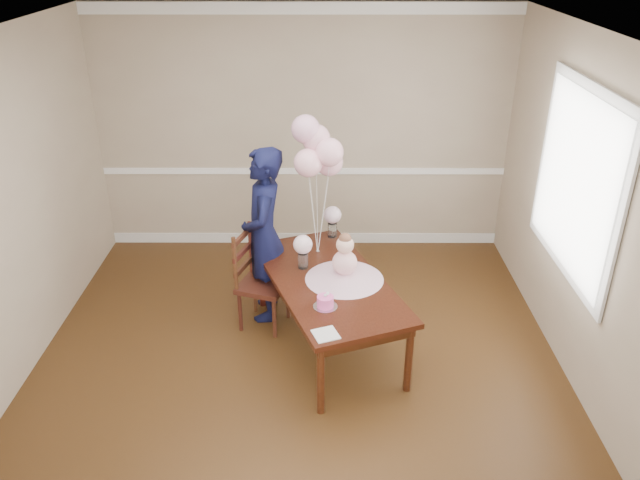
# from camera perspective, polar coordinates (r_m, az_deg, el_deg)

# --- Properties ---
(floor) EXTENTS (4.50, 5.00, 0.00)m
(floor) POSITION_cam_1_polar(r_m,az_deg,el_deg) (5.32, -2.10, -12.45)
(floor) COLOR #321D0C
(floor) RESTS_ON ground
(ceiling) EXTENTS (4.50, 5.00, 0.02)m
(ceiling) POSITION_cam_1_polar(r_m,az_deg,el_deg) (4.18, -2.74, 17.66)
(ceiling) COLOR white
(ceiling) RESTS_ON wall_back
(wall_back) EXTENTS (4.50, 0.02, 2.70)m
(wall_back) POSITION_cam_1_polar(r_m,az_deg,el_deg) (6.92, -1.54, 9.84)
(wall_back) COLOR tan
(wall_back) RESTS_ON floor
(wall_right) EXTENTS (0.02, 5.00, 2.70)m
(wall_right) POSITION_cam_1_polar(r_m,az_deg,el_deg) (5.02, 24.23, 0.66)
(wall_right) COLOR tan
(wall_right) RESTS_ON floor
(chair_rail_trim) EXTENTS (4.50, 0.02, 0.07)m
(chair_rail_trim) POSITION_cam_1_polar(r_m,az_deg,el_deg) (7.05, -1.50, 6.32)
(chair_rail_trim) COLOR white
(chair_rail_trim) RESTS_ON wall_back
(crown_molding) EXTENTS (4.50, 0.02, 0.12)m
(crown_molding) POSITION_cam_1_polar(r_m,az_deg,el_deg) (6.65, -1.69, 20.43)
(crown_molding) COLOR white
(crown_molding) RESTS_ON wall_back
(baseboard_trim) EXTENTS (4.50, 0.02, 0.12)m
(baseboard_trim) POSITION_cam_1_polar(r_m,az_deg,el_deg) (7.39, -1.42, 0.20)
(baseboard_trim) COLOR silver
(baseboard_trim) RESTS_ON floor
(window_frame) EXTENTS (0.02, 1.66, 1.56)m
(window_frame) POSITION_cam_1_polar(r_m,az_deg,el_deg) (5.36, 22.46, 4.93)
(window_frame) COLOR silver
(window_frame) RESTS_ON wall_right
(window_blinds) EXTENTS (0.01, 1.50, 1.40)m
(window_blinds) POSITION_cam_1_polar(r_m,az_deg,el_deg) (5.35, 22.28, 4.94)
(window_blinds) COLOR silver
(window_blinds) RESTS_ON wall_right
(dining_table_top) EXTENTS (1.45, 1.97, 0.04)m
(dining_table_top) POSITION_cam_1_polar(r_m,az_deg,el_deg) (5.34, 0.73, -3.81)
(dining_table_top) COLOR black
(dining_table_top) RESTS_ON table_leg_fl
(table_apron) EXTENTS (1.34, 1.86, 0.09)m
(table_apron) POSITION_cam_1_polar(r_m,az_deg,el_deg) (5.38, 0.73, -4.42)
(table_apron) COLOR black
(table_apron) RESTS_ON table_leg_fl
(table_leg_fl) EXTENTS (0.08, 0.08, 0.62)m
(table_leg_fl) POSITION_cam_1_polar(r_m,az_deg,el_deg) (4.80, 0.07, -12.67)
(table_leg_fl) COLOR black
(table_leg_fl) RESTS_ON floor
(table_leg_fr) EXTENTS (0.08, 0.08, 0.62)m
(table_leg_fr) POSITION_cam_1_polar(r_m,az_deg,el_deg) (5.05, 8.13, -10.67)
(table_leg_fr) COLOR black
(table_leg_fr) RESTS_ON floor
(table_leg_bl) EXTENTS (0.08, 0.08, 0.62)m
(table_leg_bl) POSITION_cam_1_polar(r_m,az_deg,el_deg) (6.08, -5.35, -3.46)
(table_leg_bl) COLOR black
(table_leg_bl) RESTS_ON floor
(table_leg_br) EXTENTS (0.08, 0.08, 0.62)m
(table_leg_br) POSITION_cam_1_polar(r_m,az_deg,el_deg) (6.29, 1.20, -2.28)
(table_leg_br) COLOR black
(table_leg_br) RESTS_ON floor
(baby_skirt) EXTENTS (0.87, 0.87, 0.09)m
(baby_skirt) POSITION_cam_1_polar(r_m,az_deg,el_deg) (5.32, 2.25, -3.16)
(baby_skirt) COLOR #D9A0B7
(baby_skirt) RESTS_ON dining_table_top
(baby_torso) EXTENTS (0.21, 0.21, 0.21)m
(baby_torso) POSITION_cam_1_polar(r_m,az_deg,el_deg) (5.26, 2.27, -2.07)
(baby_torso) COLOR #FFA1D0
(baby_torso) RESTS_ON baby_skirt
(baby_head) EXTENTS (0.15, 0.15, 0.15)m
(baby_head) POSITION_cam_1_polar(r_m,az_deg,el_deg) (5.18, 2.30, -0.44)
(baby_head) COLOR beige
(baby_head) RESTS_ON baby_torso
(baby_hair) EXTENTS (0.11, 0.11, 0.11)m
(baby_hair) POSITION_cam_1_polar(r_m,az_deg,el_deg) (5.16, 2.31, 0.08)
(baby_hair) COLOR brown
(baby_hair) RESTS_ON baby_head
(cake_platter) EXTENTS (0.25, 0.25, 0.01)m
(cake_platter) POSITION_cam_1_polar(r_m,az_deg,el_deg) (4.96, 0.49, -6.11)
(cake_platter) COLOR #B6B6BA
(cake_platter) RESTS_ON dining_table_top
(birthday_cake) EXTENTS (0.17, 0.17, 0.09)m
(birthday_cake) POSITION_cam_1_polar(r_m,az_deg,el_deg) (4.93, 0.49, -5.64)
(birthday_cake) COLOR #FF50AF
(birthday_cake) RESTS_ON cake_platter
(cake_flower_a) EXTENTS (0.03, 0.03, 0.03)m
(cake_flower_a) POSITION_cam_1_polar(r_m,az_deg,el_deg) (4.90, 0.49, -5.07)
(cake_flower_a) COLOR silver
(cake_flower_a) RESTS_ON birthday_cake
(cake_flower_b) EXTENTS (0.03, 0.03, 0.03)m
(cake_flower_b) POSITION_cam_1_polar(r_m,az_deg,el_deg) (4.93, 0.71, -4.91)
(cake_flower_b) COLOR white
(cake_flower_b) RESTS_ON birthday_cake
(rose_vase_near) EXTENTS (0.11, 0.11, 0.14)m
(rose_vase_near) POSITION_cam_1_polar(r_m,az_deg,el_deg) (5.48, -1.56, -1.90)
(rose_vase_near) COLOR silver
(rose_vase_near) RESTS_ON dining_table_top
(roses_near) EXTENTS (0.17, 0.17, 0.17)m
(roses_near) POSITION_cam_1_polar(r_m,az_deg,el_deg) (5.40, -1.58, -0.41)
(roses_near) COLOR #F8D0D9
(roses_near) RESTS_ON rose_vase_near
(rose_vase_far) EXTENTS (0.11, 0.11, 0.14)m
(rose_vase_far) POSITION_cam_1_polar(r_m,az_deg,el_deg) (6.03, 1.14, 0.93)
(rose_vase_far) COLOR silver
(rose_vase_far) RESTS_ON dining_table_top
(roses_far) EXTENTS (0.17, 0.17, 0.17)m
(roses_far) POSITION_cam_1_polar(r_m,az_deg,el_deg) (5.96, 1.15, 2.31)
(roses_far) COLOR silver
(roses_far) RESTS_ON rose_vase_far
(napkin) EXTENTS (0.23, 0.23, 0.01)m
(napkin) POSITION_cam_1_polar(r_m,az_deg,el_deg) (4.65, 0.52, -8.62)
(napkin) COLOR white
(napkin) RESTS_ON dining_table_top
(balloon_weight) EXTENTS (0.05, 0.05, 0.02)m
(balloon_weight) POSITION_cam_1_polar(r_m,az_deg,el_deg) (5.75, -0.19, -1.08)
(balloon_weight) COLOR silver
(balloon_weight) RESTS_ON dining_table_top
(balloon_a) EXTENTS (0.25, 0.25, 0.25)m
(balloon_a) POSITION_cam_1_polar(r_m,az_deg,el_deg) (5.37, -1.10, 7.07)
(balloon_a) COLOR #FFB4C1
(balloon_a) RESTS_ON balloon_ribbon_a
(balloon_b) EXTENTS (0.25, 0.25, 0.25)m
(balloon_b) POSITION_cam_1_polar(r_m,az_deg,el_deg) (5.36, 0.85, 8.03)
(balloon_b) COLOR #FFB4C6
(balloon_b) RESTS_ON balloon_ribbon_b
(balloon_c) EXTENTS (0.25, 0.25, 0.25)m
(balloon_c) POSITION_cam_1_polar(r_m,az_deg,el_deg) (5.43, -0.36, 9.25)
(balloon_c) COLOR #E9A5B4
(balloon_c) RESTS_ON balloon_ribbon_c
(balloon_d) EXTENTS (0.25, 0.25, 0.25)m
(balloon_d) POSITION_cam_1_polar(r_m,az_deg,el_deg) (5.39, -1.33, 10.10)
(balloon_d) COLOR #DF9EB9
(balloon_d) RESTS_ON balloon_ribbon_d
(balloon_e) EXTENTS (0.25, 0.25, 0.25)m
(balloon_e) POSITION_cam_1_polar(r_m,az_deg,el_deg) (5.52, 0.84, 7.13)
(balloon_e) COLOR #F3ACBE
(balloon_e) RESTS_ON balloon_ribbon_e
(balloon_ribbon_a) EXTENTS (0.08, 0.03, 0.74)m
(balloon_ribbon_a) POSITION_cam_1_polar(r_m,az_deg,el_deg) (5.58, -0.63, 2.23)
(balloon_ribbon_a) COLOR silver
(balloon_ribbon_a) RESTS_ON balloon_weight
(balloon_ribbon_b) EXTENTS (0.10, 0.01, 0.83)m
(balloon_ribbon_b) POSITION_cam_1_polar(r_m,az_deg,el_deg) (5.57, 0.31, 2.69)
(balloon_ribbon_b) COLOR silver
(balloon_ribbon_b) RESTS_ON balloon_weight
(balloon_ribbon_c) EXTENTS (0.02, 0.09, 0.92)m
(balloon_ribbon_c) POSITION_cam_1_polar(r_m,az_deg,el_deg) (5.60, -0.27, 3.31)
(balloon_ribbon_c) COLOR white
(balloon_ribbon_c) RESTS_ON balloon_weight
(balloon_ribbon_d) EXTENTS (0.10, 0.06, 1.00)m
(balloon_ribbon_d) POSITION_cam_1_polar(r_m,az_deg,el_deg) (5.57, -0.74, 3.70)
(balloon_ribbon_d) COLOR silver
(balloon_ribbon_d) RESTS_ON balloon_weight
(balloon_ribbon_e) EXTENTS (0.10, 0.10, 0.69)m
(balloon_ribbon_e) POSITION_cam_1_polar(r_m,az_deg,el_deg) (5.65, 0.31, 2.33)
(balloon_ribbon_e) COLOR white
(balloon_ribbon_e) RESTS_ON balloon_weight
(dining_chair_seat) EXTENTS (0.52, 0.52, 0.05)m
(dining_chair_seat) POSITION_cam_1_polar(r_m,az_deg,el_deg) (5.74, -5.20, -4.11)
(dining_chair_seat) COLOR #34140E
(dining_chair_seat) RESTS_ON chair_leg_fl
(chair_leg_fl) EXTENTS (0.05, 0.05, 0.40)m
(chair_leg_fl) POSITION_cam_1_polar(r_m,az_deg,el_deg) (5.79, -7.31, -6.52)
(chair_leg_fl) COLOR #33130E
(chair_leg_fl) RESTS_ON floor
(chair_leg_fr) EXTENTS (0.05, 0.05, 0.40)m
(chair_leg_fr) POSITION_cam_1_polar(r_m,az_deg,el_deg) (5.67, -4.19, -7.15)
(chair_leg_fr) COLOR #3A1910
(chair_leg_fr) RESTS_ON floor
(chair_leg_bl) EXTENTS (0.05, 0.05, 0.40)m
(chair_leg_bl) POSITION_cam_1_polar(r_m,az_deg,el_deg) (6.05, -5.96, -4.87)
(chair_leg_bl) COLOR #3E1F10
(chair_leg_bl) RESTS_ON floor
(chair_leg_br) EXTENTS (0.05, 0.05, 0.40)m
(chair_leg_br) POSITION_cam_1_polar(r_m,az_deg,el_deg) (5.93, -2.96, -5.43)
(chair_leg_br) COLOR #37180F
(chair_leg_br) RESTS_ON floor
(chair_back_post_l) EXTENTS (0.05, 0.05, 0.53)m
(chair_back_post_l) POSITION_cam_1_polar(r_m,az_deg,el_deg) (5.55, -7.78, -2.21)
(chair_back_post_l) COLOR #3E2011
(chair_back_post_l) RESTS_ON dining_chair_seat
(chair_back_post_r) EXTENTS (0.05, 0.05, 0.53)m
(chair_back_post_r) POSITION_cam_1_polar(r_m,az_deg,el_deg) (5.82, -6.36, -0.69)
(chair_back_post_r) COLOR #3D1510
(chair_back_post_r) RESTS_ON dining_chair_seat
(chair_slat_low) EXTENTS (0.14, 0.37, 0.05)m
(chair_slat_low) POSITION_cam_1_polar(r_m,az_deg,el_deg) (5.73, -6.99, -2.42)
(chair_slat_low) COLOR #3A1B0F
(chair_slat_low) RESTS_ON dining_chair_seat
(chair_slat_mid) EXTENTS (0.14, 0.37, 0.05)m
(chair_slat_mid) POSITION_cam_1_polar(r_m,az_deg,el_deg) (5.66, -7.07, -1.09)
(chair_slat_mid) COLOR #3B1410
(chair_slat_mid) RESTS_ON dining_chair_seat
(chair_slat_top) EXTENTS (0.14, 0.37, 0.05)m
(chair_slat_top) POSITION_cam_1_polar(r_m,az_deg,el_deg) (5.60, -7.16, 0.27)
(chair_slat_top) COLOR #3C1B10
(chair_slat_top) RESTS_ON dining_chair_seat
(woman) EXTENTS (0.43, 0.62, 1.67)m
(woman) POSITION_cam_1_polar(r_m,az_deg,el_deg) (5.72, -5.14, 0.44)
(woman) COLOR black
(woman) RESTS_ON floor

